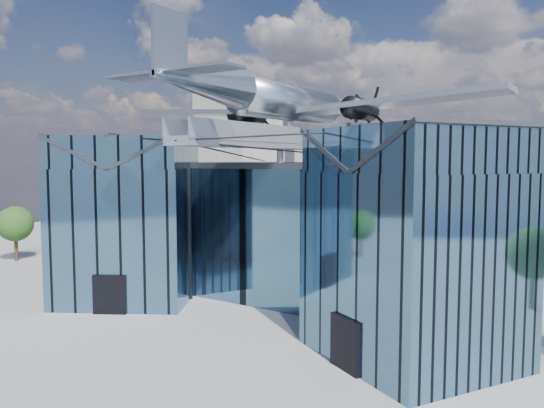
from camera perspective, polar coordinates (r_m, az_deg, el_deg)
The scene contains 4 objects.
ground_plane at distance 34.71m, azimuth -1.86°, elevation -12.17°, with size 120.00×120.00×0.00m, color gray.
museum at distance 38.37m, azimuth 3.14°, elevation -2.08°, with size 32.88×24.50×17.60m.
bg_towers at distance 79.60m, azimuth 20.55°, elevation 4.40°, with size 77.00×24.50×26.00m.
tree_side_w at distance 58.77m, azimuth -25.90°, elevation -1.94°, with size 4.49×4.49×5.50m.
Camera 1 is at (19.15, -27.12, 10.12)m, focal length 35.00 mm.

